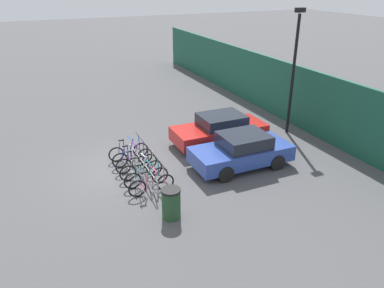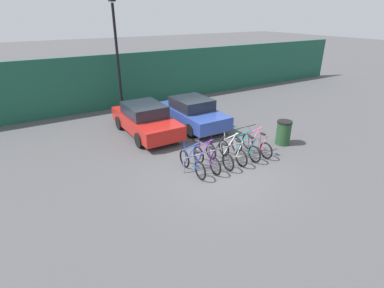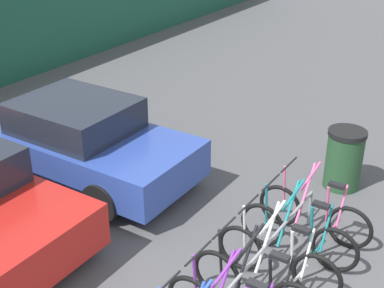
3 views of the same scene
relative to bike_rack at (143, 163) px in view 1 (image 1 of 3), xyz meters
name	(u,v)px [view 1 (image 1 of 3)]	position (x,y,z in m)	size (l,w,h in m)	color
ground_plane	(121,169)	(-0.76, -0.67, -0.48)	(120.00, 120.00, 0.00)	#4C4C4F
hoarding_wall	(312,103)	(-0.76, 8.82, 1.04)	(36.00, 0.16, 3.06)	#19513D
bike_rack	(143,163)	(0.00, 0.00, 0.00)	(3.56, 0.04, 0.57)	gray
bicycle_blue	(129,151)	(-1.51, -0.15, -0.11)	(0.68, 1.71, 1.05)	black
bicycle_purple	(133,157)	(-0.89, -0.15, -0.11)	(0.68, 1.71, 1.05)	black
bicycle_black	(137,163)	(-0.33, -0.15, -0.11)	(0.68, 1.71, 1.05)	black
bicycle_white	(141,169)	(0.28, -0.15, -0.11)	(0.68, 1.71, 1.05)	black
bicycle_teal	(146,177)	(0.91, -0.15, -0.11)	(0.68, 1.71, 1.05)	black
bicycle_pink	(152,184)	(1.51, -0.15, -0.11)	(0.68, 1.71, 1.05)	black
car_red	(220,130)	(-1.38, 4.12, 0.21)	(1.91, 4.28, 1.40)	red
car_blue	(242,151)	(0.99, 3.85, 0.21)	(1.91, 4.04, 1.40)	#2D479E
lamp_post	(294,67)	(-1.20, 7.83, 2.79)	(0.24, 0.44, 5.85)	black
trash_bin	(171,203)	(3.12, -0.03, 0.03)	(0.63, 0.63, 1.03)	#234728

